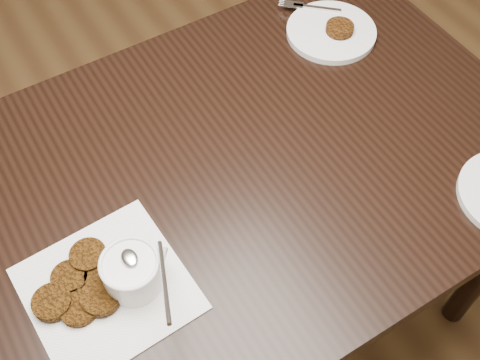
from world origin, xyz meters
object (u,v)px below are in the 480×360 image
(sauce_ramekin, at_px, (129,262))
(table, at_px, (228,258))
(plate_with_patty, at_px, (332,29))
(napkin, at_px, (107,289))

(sauce_ramekin, bearing_deg, table, 26.07)
(plate_with_patty, bearing_deg, table, -152.92)
(napkin, relative_size, sauce_ramekin, 1.89)
(table, bearing_deg, sauce_ramekin, -153.93)
(table, height_order, sauce_ramekin, sauce_ramekin)
(table, xyz_separation_m, plate_with_patty, (0.42, 0.21, 0.39))
(table, distance_m, plate_with_patty, 0.61)
(table, xyz_separation_m, sauce_ramekin, (-0.26, -0.13, 0.45))
(table, bearing_deg, plate_with_patty, 27.08)
(table, bearing_deg, napkin, -159.57)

